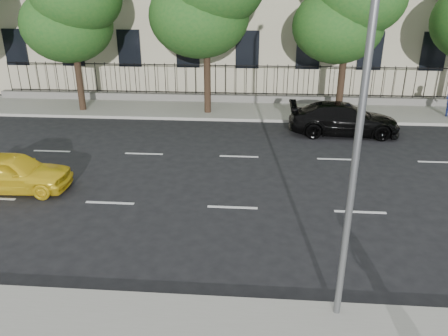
# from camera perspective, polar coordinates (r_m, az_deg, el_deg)

# --- Properties ---
(ground) EXTENTS (120.00, 120.00, 0.00)m
(ground) POSITION_cam_1_polar(r_m,az_deg,el_deg) (11.82, 0.37, -10.84)
(ground) COLOR black
(ground) RESTS_ON ground
(far_sidewalk) EXTENTS (60.00, 4.00, 0.15)m
(far_sidewalk) POSITION_cam_1_polar(r_m,az_deg,el_deg) (24.69, 2.74, 7.55)
(far_sidewalk) COLOR gray
(far_sidewalk) RESTS_ON ground
(lane_markings) EXTENTS (49.60, 4.62, 0.01)m
(lane_markings) POSITION_cam_1_polar(r_m,az_deg,el_deg) (15.98, 1.60, -1.38)
(lane_markings) COLOR silver
(lane_markings) RESTS_ON ground
(iron_fence) EXTENTS (30.00, 0.50, 2.20)m
(iron_fence) POSITION_cam_1_polar(r_m,az_deg,el_deg) (26.20, 2.89, 9.73)
(iron_fence) COLOR slate
(iron_fence) RESTS_ON far_sidewalk
(street_light) EXTENTS (0.25, 3.32, 8.05)m
(street_light) POSITION_cam_1_polar(r_m,az_deg,el_deg) (8.37, 17.27, 12.19)
(street_light) COLOR slate
(street_light) RESTS_ON near_sidewalk
(tree_b) EXTENTS (5.53, 5.12, 8.97)m
(tree_b) POSITION_cam_1_polar(r_m,az_deg,el_deg) (25.12, -19.33, 19.99)
(tree_b) COLOR #382619
(tree_b) RESTS_ON far_sidewalk
(tree_d) EXTENTS (5.34, 4.94, 8.84)m
(tree_d) POSITION_cam_1_polar(r_m,az_deg,el_deg) (23.60, 16.10, 20.23)
(tree_d) COLOR #382619
(tree_d) RESTS_ON far_sidewalk
(yellow_taxi) EXTENTS (3.96, 1.70, 1.33)m
(yellow_taxi) POSITION_cam_1_polar(r_m,az_deg,el_deg) (16.51, -25.94, -0.50)
(yellow_taxi) COLOR yellow
(yellow_taxi) RESTS_ON ground
(black_sedan) EXTENTS (5.16, 2.17, 1.49)m
(black_sedan) POSITION_cam_1_polar(r_m,az_deg,el_deg) (21.39, 15.36, 6.21)
(black_sedan) COLOR black
(black_sedan) RESTS_ON ground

